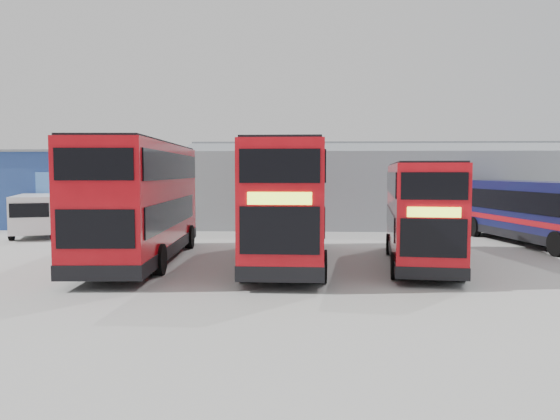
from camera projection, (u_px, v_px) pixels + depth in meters
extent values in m
plane|color=#9D9D98|center=(282.00, 273.00, 19.95)|extent=(120.00, 120.00, 0.00)
cube|color=navy|center=(92.00, 189.00, 38.27)|extent=(12.00, 8.00, 5.00)
cube|color=slate|center=(91.00, 153.00, 38.09)|extent=(12.30, 8.30, 0.15)
cube|color=#4A81D3|center=(67.00, 183.00, 34.14)|extent=(3.96, 0.15, 1.40)
cube|color=#8F959C|center=(403.00, 189.00, 39.39)|extent=(30.00, 12.00, 5.00)
cube|color=slate|center=(411.00, 149.00, 36.41)|extent=(30.50, 6.33, 1.29)
cube|color=slate|center=(396.00, 152.00, 41.99)|extent=(30.50, 6.33, 1.29)
cube|color=#BC0A13|center=(141.00, 199.00, 22.30)|extent=(3.29, 11.62, 4.44)
cube|color=black|center=(142.00, 247.00, 22.44)|extent=(3.34, 11.67, 0.49)
cube|color=black|center=(174.00, 212.00, 21.91)|extent=(0.53, 9.74, 1.04)
cube|color=black|center=(104.00, 213.00, 21.89)|extent=(0.53, 9.74, 1.04)
cube|color=black|center=(175.00, 166.00, 22.22)|extent=(0.58, 10.84, 1.04)
cube|color=black|center=(107.00, 166.00, 22.19)|extent=(0.58, 10.84, 1.04)
cube|color=black|center=(169.00, 206.00, 28.10)|extent=(2.46, 0.17, 1.48)
cube|color=black|center=(168.00, 167.00, 27.97)|extent=(2.46, 0.17, 1.04)
cube|color=#D6FF35|center=(169.00, 187.00, 28.05)|extent=(1.97, 0.14, 0.38)
cube|color=black|center=(95.00, 229.00, 16.59)|extent=(2.41, 0.17, 1.21)
cube|color=black|center=(94.00, 164.00, 16.45)|extent=(2.41, 0.17, 0.99)
cube|color=black|center=(140.00, 144.00, 22.14)|extent=(3.12, 11.45, 0.11)
cylinder|color=black|center=(189.00, 237.00, 26.44)|extent=(0.41, 1.15, 1.14)
cylinder|color=black|center=(135.00, 237.00, 26.42)|extent=(0.41, 1.15, 1.14)
cylinder|color=black|center=(159.00, 260.00, 19.56)|extent=(0.41, 1.15, 1.14)
cylinder|color=black|center=(86.00, 260.00, 19.53)|extent=(0.41, 1.15, 1.14)
cube|color=#BC0A13|center=(289.00, 200.00, 22.05)|extent=(2.98, 11.41, 4.38)
cube|color=black|center=(289.00, 249.00, 22.19)|extent=(3.03, 11.45, 0.49)
cube|color=black|center=(256.00, 212.00, 22.61)|extent=(0.29, 9.61, 1.03)
cube|color=black|center=(322.00, 212.00, 22.43)|extent=(0.29, 9.61, 1.03)
cube|color=black|center=(255.00, 167.00, 22.05)|extent=(0.32, 10.69, 1.03)
cube|color=black|center=(323.00, 167.00, 21.87)|extent=(0.32, 10.69, 1.03)
cube|color=black|center=(280.00, 231.00, 16.43)|extent=(2.43, 0.11, 1.46)
cube|color=black|center=(280.00, 166.00, 16.29)|extent=(2.43, 0.11, 1.03)
cube|color=#D6FF35|center=(279.00, 198.00, 16.35)|extent=(1.95, 0.09, 0.38)
cube|color=black|center=(294.00, 207.00, 27.77)|extent=(2.38, 0.11, 1.19)
cube|color=black|center=(294.00, 168.00, 27.63)|extent=(2.38, 0.11, 0.97)
cube|color=black|center=(289.00, 145.00, 21.90)|extent=(2.81, 11.24, 0.11)
cylinder|color=black|center=(245.00, 266.00, 18.35)|extent=(0.37, 1.13, 1.12)
cylinder|color=black|center=(322.00, 266.00, 18.19)|extent=(0.37, 1.13, 1.12)
cylinder|color=black|center=(264.00, 240.00, 25.13)|extent=(0.37, 1.13, 1.12)
cylinder|color=black|center=(320.00, 241.00, 24.96)|extent=(0.37, 1.13, 1.12)
cube|color=#BC0A13|center=(420.00, 211.00, 21.78)|extent=(3.44, 9.75, 3.68)
cube|color=black|center=(419.00, 252.00, 21.89)|extent=(3.48, 9.79, 0.41)
cube|color=black|center=(390.00, 220.00, 22.35)|extent=(1.05, 8.03, 0.86)
cube|color=black|center=(448.00, 221.00, 21.98)|extent=(1.05, 8.03, 0.86)
cube|color=black|center=(391.00, 183.00, 21.89)|extent=(1.16, 8.93, 0.86)
cube|color=black|center=(450.00, 183.00, 21.51)|extent=(1.16, 8.93, 0.86)
cube|color=black|center=(433.00, 238.00, 17.10)|extent=(2.03, 0.30, 1.23)
cube|color=black|center=(434.00, 186.00, 16.99)|extent=(2.03, 0.30, 0.86)
cube|color=#D6FF35|center=(434.00, 212.00, 17.04)|extent=(1.63, 0.24, 0.32)
cube|color=black|center=(411.00, 215.00, 26.52)|extent=(1.99, 0.29, 1.00)
cube|color=black|center=(412.00, 181.00, 26.41)|extent=(1.99, 0.29, 0.82)
cube|color=black|center=(421.00, 164.00, 21.65)|extent=(3.29, 9.59, 0.09)
cylinder|color=black|center=(395.00, 266.00, 18.81)|extent=(0.41, 0.97, 0.94)
cylinder|color=black|center=(461.00, 268.00, 18.45)|extent=(0.41, 0.97, 0.94)
cylinder|color=black|center=(390.00, 244.00, 24.44)|extent=(0.41, 0.97, 0.94)
cylinder|color=black|center=(440.00, 245.00, 24.09)|extent=(0.41, 0.97, 0.94)
cube|color=#0C1238|center=(540.00, 210.00, 27.26)|extent=(4.66, 12.12, 2.85)
cube|color=black|center=(539.00, 235.00, 27.35)|extent=(4.71, 12.17, 0.43)
cube|color=maroon|center=(540.00, 220.00, 27.30)|extent=(4.70, 12.16, 0.27)
cube|color=black|center=(518.00, 202.00, 26.73)|extent=(1.74, 9.76, 1.02)
cube|color=black|center=(481.00, 200.00, 33.12)|extent=(2.39, 0.46, 1.40)
cylinder|color=black|center=(516.00, 226.00, 31.67)|extent=(0.53, 1.16, 1.12)
cylinder|color=black|center=(474.00, 227.00, 31.33)|extent=(0.53, 1.16, 1.12)
cylinder|color=black|center=(557.00, 244.00, 23.88)|extent=(0.53, 1.16, 1.12)
cube|color=white|center=(36.00, 213.00, 31.50)|extent=(3.82, 5.82, 2.05)
cube|color=black|center=(29.00, 210.00, 28.88)|extent=(1.86, 0.69, 0.76)
cube|color=black|center=(10.00, 210.00, 29.50)|extent=(0.37, 0.94, 0.65)
cube|color=black|center=(54.00, 209.00, 30.15)|extent=(0.37, 0.94, 0.65)
cylinder|color=black|center=(11.00, 233.00, 29.51)|extent=(0.50, 0.82, 0.78)
cylinder|color=black|center=(53.00, 232.00, 30.11)|extent=(0.50, 0.82, 0.78)
cylinder|color=black|center=(22.00, 227.00, 33.02)|extent=(0.50, 0.82, 0.78)
cylinder|color=black|center=(59.00, 226.00, 33.62)|extent=(0.50, 0.82, 0.78)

